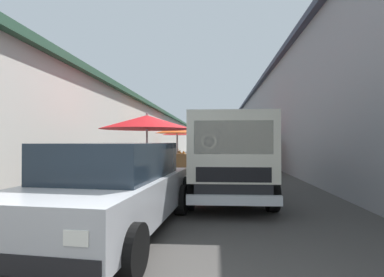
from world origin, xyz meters
The scene contains 12 objects.
ground centered at (13.50, 0.00, 0.00)m, with size 90.00×90.00×0.00m, color #3D3A38.
building_left_whitewash centered at (15.75, 7.36, 2.03)m, with size 49.80×7.50×4.04m.
building_right_concrete centered at (15.75, -7.36, 2.94)m, with size 49.80×7.50×5.85m.
fruit_stall_near_right centered at (13.03, 1.43, 1.72)m, with size 2.32×2.32×2.34m.
fruit_stall_mid_lane centered at (6.20, 1.39, 1.80)m, with size 2.68×2.68×2.31m.
fruit_stall_far_right centered at (19.18, 2.33, 1.86)m, with size 2.40×2.40×2.38m.
fruit_stall_far_left centered at (12.62, -2.26, 1.73)m, with size 2.65×2.65×2.28m.
hatchback_car centered at (2.65, 1.03, 0.74)m, with size 4.02×2.15×1.45m.
delivery_truck centered at (4.95, -0.90, 1.04)m, with size 4.97×2.08×2.08m.
vendor_by_crates centered at (10.92, -2.28, 0.93)m, with size 0.39×0.58×1.61m.
parked_scooter centered at (9.26, 2.63, 0.45)m, with size 1.69×0.32×1.14m.
plastic_stool centered at (4.84, 1.48, 0.33)m, with size 0.30×0.30×0.43m.
Camera 1 is at (-1.73, -0.63, 1.48)m, focal length 26.12 mm.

